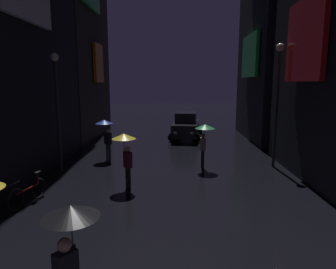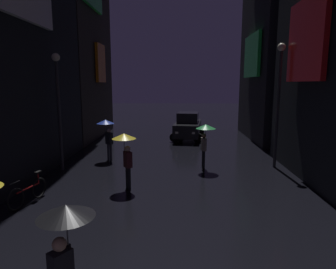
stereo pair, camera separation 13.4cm
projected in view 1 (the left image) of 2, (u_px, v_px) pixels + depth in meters
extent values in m
cube|color=orange|center=(98.00, 63.00, 21.80)|extent=(0.20, 2.09, 2.74)
cube|color=red|center=(305.00, 40.00, 11.71)|extent=(0.20, 3.30, 3.19)
cube|color=#26E54C|center=(250.00, 56.00, 20.40)|extent=(0.20, 3.81, 2.84)
sphere|color=tan|center=(64.00, 245.00, 4.52)|extent=(0.22, 0.22, 0.22)
cylinder|color=black|center=(74.00, 260.00, 4.76)|extent=(0.09, 0.09, 0.50)
cylinder|color=slate|center=(72.00, 240.00, 4.70)|extent=(0.02, 0.02, 0.77)
cone|color=black|center=(71.00, 211.00, 4.62)|extent=(0.90, 0.90, 0.20)
cylinder|color=black|center=(202.00, 159.00, 14.24)|extent=(0.12, 0.12, 0.85)
cylinder|color=black|center=(203.00, 160.00, 14.06)|extent=(0.12, 0.12, 0.85)
cube|color=gray|center=(203.00, 144.00, 14.03)|extent=(0.25, 0.36, 0.60)
sphere|color=#9E7051|center=(203.00, 136.00, 13.96)|extent=(0.22, 0.22, 0.22)
cylinder|color=gray|center=(205.00, 144.00, 13.85)|extent=(0.09, 0.09, 0.50)
cylinder|color=slate|center=(205.00, 137.00, 13.79)|extent=(0.02, 0.02, 0.77)
cone|color=green|center=(205.00, 126.00, 13.71)|extent=(0.90, 0.90, 0.20)
cylinder|color=black|center=(129.00, 179.00, 11.25)|extent=(0.12, 0.12, 0.85)
cylinder|color=black|center=(127.00, 178.00, 11.40)|extent=(0.12, 0.12, 0.85)
cube|color=#4C1E23|center=(128.00, 160.00, 11.20)|extent=(0.38, 0.40, 0.60)
sphere|color=beige|center=(127.00, 149.00, 11.14)|extent=(0.22, 0.22, 0.22)
cylinder|color=#4C1E23|center=(124.00, 157.00, 11.32)|extent=(0.09, 0.09, 0.50)
cylinder|color=slate|center=(124.00, 149.00, 11.26)|extent=(0.02, 0.02, 0.77)
cone|color=yellow|center=(124.00, 136.00, 11.18)|extent=(0.90, 0.90, 0.20)
cylinder|color=#2D2D38|center=(110.00, 152.00, 15.54)|extent=(0.12, 0.12, 0.85)
cylinder|color=#2D2D38|center=(107.00, 152.00, 15.64)|extent=(0.12, 0.12, 0.85)
cube|color=black|center=(108.00, 139.00, 15.47)|extent=(0.40, 0.37, 0.60)
sphere|color=beige|center=(108.00, 131.00, 15.40)|extent=(0.22, 0.22, 0.22)
cylinder|color=black|center=(105.00, 137.00, 15.52)|extent=(0.09, 0.09, 0.50)
cylinder|color=slate|center=(105.00, 131.00, 15.46)|extent=(0.02, 0.02, 0.77)
cone|color=#263FB2|center=(104.00, 122.00, 15.38)|extent=(0.90, 0.90, 0.20)
torus|color=black|center=(16.00, 200.00, 9.35)|extent=(0.22, 0.72, 0.72)
torus|color=black|center=(39.00, 188.00, 10.40)|extent=(0.22, 0.72, 0.72)
cylinder|color=red|center=(27.00, 189.00, 9.85)|extent=(0.27, 0.99, 0.05)
cylinder|color=red|center=(38.00, 179.00, 10.35)|extent=(0.04, 0.04, 0.40)
cube|color=black|center=(37.00, 173.00, 10.31)|extent=(0.17, 0.26, 0.06)
cylinder|color=black|center=(14.00, 183.00, 9.26)|extent=(0.13, 0.45, 0.03)
cube|color=black|center=(186.00, 128.00, 21.58)|extent=(2.17, 4.27, 0.90)
cube|color=black|center=(186.00, 117.00, 21.45)|extent=(1.65, 2.00, 0.70)
cylinder|color=black|center=(196.00, 138.00, 20.25)|extent=(0.66, 0.29, 0.64)
cylinder|color=black|center=(173.00, 137.00, 20.47)|extent=(0.66, 0.29, 0.64)
cylinder|color=black|center=(198.00, 132.00, 22.85)|extent=(0.66, 0.29, 0.64)
cylinder|color=black|center=(177.00, 131.00, 23.07)|extent=(0.66, 0.29, 0.64)
cube|color=white|center=(192.00, 133.00, 19.49)|extent=(0.21, 0.08, 0.14)
cube|color=white|center=(175.00, 133.00, 19.64)|extent=(0.21, 0.08, 0.14)
cylinder|color=#2D2D33|center=(58.00, 117.00, 13.45)|extent=(0.14, 0.14, 4.91)
sphere|color=#F9EFCC|center=(54.00, 57.00, 13.00)|extent=(0.36, 0.36, 0.36)
cylinder|color=#2D2D33|center=(276.00, 111.00, 14.00)|extent=(0.14, 0.14, 5.40)
sphere|color=#F9EFCC|center=(280.00, 47.00, 13.51)|extent=(0.36, 0.36, 0.36)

